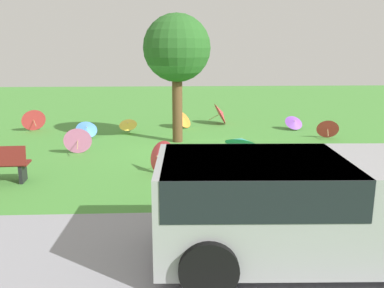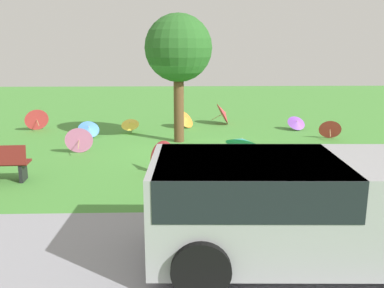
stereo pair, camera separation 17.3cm
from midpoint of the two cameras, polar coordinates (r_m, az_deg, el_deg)
ground at (r=12.99m, az=-1.80°, el=-0.37°), size 40.00×40.00×0.00m
road_strip at (r=6.39m, az=-0.76°, el=-15.43°), size 40.00×3.50×0.01m
van_dark at (r=6.21m, az=14.60°, el=-7.54°), size 4.66×2.25×1.53m
shade_tree at (r=13.35m, az=-2.48°, el=12.91°), size 2.14×2.14×4.09m
parasol_blue_0 at (r=14.58m, az=-14.66°, el=2.08°), size 0.89×0.84×0.63m
parasol_red_0 at (r=16.75m, az=3.78°, el=4.27°), size 0.83×0.97×0.89m
parasol_red_1 at (r=10.22m, az=-4.98°, el=-1.77°), size 0.89×0.91×0.85m
parasol_pink_0 at (r=12.57m, az=-15.86°, el=0.57°), size 0.85×0.80×0.82m
parasol_orange_0 at (r=15.95m, az=-1.48°, el=3.57°), size 0.96×1.00×0.71m
parasol_teal_0 at (r=11.69m, az=6.40°, el=0.42°), size 1.18×1.16×0.76m
parasol_red_2 at (r=14.83m, az=17.88°, el=2.15°), size 0.84×0.73×0.72m
parasol_red_3 at (r=16.51m, az=-21.34°, el=3.22°), size 0.98×0.87×0.87m
parasol_yellow_1 at (r=14.99m, az=-9.15°, el=2.75°), size 0.68×0.65×0.56m
parasol_purple_1 at (r=15.98m, az=13.60°, el=2.98°), size 0.75×0.68×0.56m
parasol_red_5 at (r=11.23m, az=22.99°, el=-1.68°), size 0.88×0.79×0.75m
parasol_teal_2 at (r=9.60m, az=10.28°, el=-3.30°), size 0.80×0.76×0.70m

